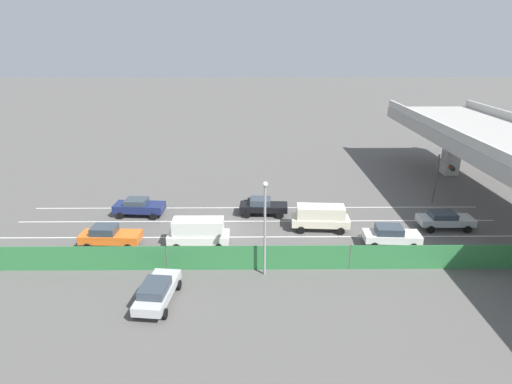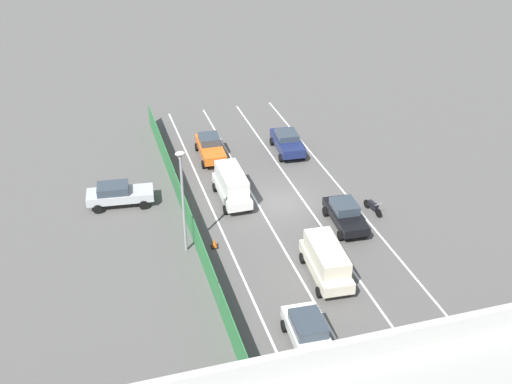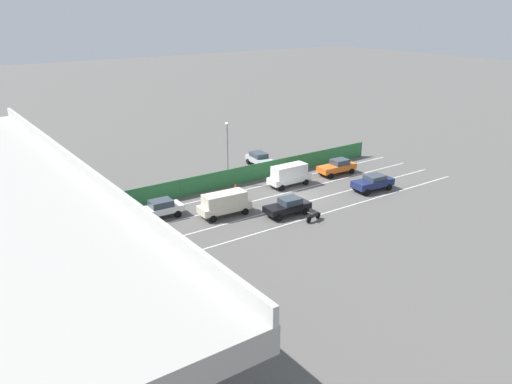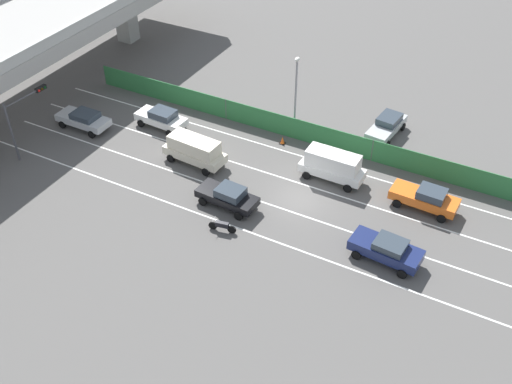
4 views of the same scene
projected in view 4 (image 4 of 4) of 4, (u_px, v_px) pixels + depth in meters
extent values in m
plane|color=#565451|center=(299.00, 198.00, 43.48)|extent=(300.00, 300.00, 0.00)
cube|color=silver|center=(223.00, 222.00, 41.44)|extent=(0.14, 42.99, 0.01)
cube|color=silver|center=(245.00, 196.00, 43.65)|extent=(0.14, 42.99, 0.01)
cube|color=silver|center=(266.00, 172.00, 45.86)|extent=(0.14, 42.99, 0.01)
cube|color=silver|center=(284.00, 151.00, 48.08)|extent=(0.14, 42.99, 0.01)
cube|color=#A09E99|center=(3.00, 41.00, 49.51)|extent=(48.58, 10.91, 1.30)
cube|color=#B2B2AD|center=(48.00, 42.00, 46.90)|extent=(48.58, 0.30, 0.90)
cube|color=#A09E99|center=(126.00, 15.00, 62.34)|extent=(1.66, 1.66, 5.51)
cube|color=#2D753D|center=(296.00, 129.00, 48.87)|extent=(0.06, 38.99, 1.88)
cylinder|color=#4C514C|center=(372.00, 151.00, 46.49)|extent=(0.10, 0.10, 1.88)
cylinder|color=#4C514C|center=(226.00, 109.00, 51.25)|extent=(0.10, 0.10, 1.88)
cylinder|color=#4C514C|center=(105.00, 75.00, 56.02)|extent=(0.10, 0.10, 1.88)
cube|color=white|center=(161.00, 119.00, 50.36)|extent=(1.97, 4.48, 0.59)
cube|color=#333D47|center=(163.00, 114.00, 49.89)|extent=(1.64, 2.09, 0.58)
cylinder|color=black|center=(141.00, 123.00, 50.66)|extent=(0.25, 0.65, 0.64)
cylinder|color=black|center=(154.00, 114.00, 51.83)|extent=(0.25, 0.65, 0.64)
cylinder|color=black|center=(170.00, 134.00, 49.46)|extent=(0.25, 0.65, 0.64)
cylinder|color=black|center=(182.00, 124.00, 50.63)|extent=(0.25, 0.65, 0.64)
cube|color=navy|center=(386.00, 250.00, 38.18)|extent=(2.19, 4.67, 0.69)
cube|color=#333D47|center=(391.00, 245.00, 37.72)|extent=(1.77, 2.05, 0.46)
cylinder|color=black|center=(356.00, 255.00, 38.53)|extent=(0.27, 0.65, 0.64)
cylinder|color=black|center=(368.00, 238.00, 39.75)|extent=(0.27, 0.65, 0.64)
cylinder|color=black|center=(402.00, 274.00, 37.24)|extent=(0.27, 0.65, 0.64)
cylinder|color=black|center=(413.00, 256.00, 38.45)|extent=(0.27, 0.65, 0.64)
cube|color=#B7BABC|center=(83.00, 120.00, 50.27)|extent=(1.85, 4.61, 0.57)
cube|color=#333D47|center=(85.00, 115.00, 49.84)|extent=(1.62, 2.10, 0.46)
cylinder|color=black|center=(62.00, 125.00, 50.50)|extent=(0.22, 0.64, 0.64)
cylinder|color=black|center=(77.00, 114.00, 51.76)|extent=(0.22, 0.64, 0.64)
cylinder|color=black|center=(92.00, 134.00, 49.35)|extent=(0.22, 0.64, 0.64)
cylinder|color=black|center=(106.00, 124.00, 50.60)|extent=(0.22, 0.64, 0.64)
cube|color=beige|center=(195.00, 154.00, 46.36)|extent=(2.17, 5.01, 0.66)
cube|color=beige|center=(194.00, 145.00, 45.83)|extent=(1.89, 4.12, 1.02)
cylinder|color=black|center=(171.00, 158.00, 46.75)|extent=(0.26, 0.65, 0.64)
cylinder|color=black|center=(185.00, 147.00, 47.97)|extent=(0.26, 0.65, 0.64)
cylinder|color=black|center=(206.00, 172.00, 45.37)|extent=(0.26, 0.65, 0.64)
cylinder|color=black|center=(220.00, 160.00, 46.59)|extent=(0.26, 0.65, 0.64)
cube|color=silver|center=(332.00, 170.00, 44.75)|extent=(1.78, 4.81, 0.64)
cube|color=silver|center=(333.00, 160.00, 44.17)|extent=(1.56, 3.95, 1.20)
cylinder|color=black|center=(307.00, 175.00, 45.05)|extent=(0.22, 0.64, 0.64)
cylinder|color=black|center=(316.00, 163.00, 46.25)|extent=(0.22, 0.64, 0.64)
cylinder|color=black|center=(348.00, 188.00, 43.84)|extent=(0.22, 0.64, 0.64)
cylinder|color=black|center=(356.00, 175.00, 45.04)|extent=(0.22, 0.64, 0.64)
cube|color=orange|center=(424.00, 199.00, 42.16)|extent=(1.93, 4.74, 0.66)
cube|color=#333D47|center=(432.00, 194.00, 41.59)|extent=(1.60, 1.93, 0.58)
cylinder|color=black|center=(397.00, 203.00, 42.51)|extent=(0.25, 0.65, 0.64)
cylinder|color=black|center=(405.00, 190.00, 43.68)|extent=(0.25, 0.65, 0.64)
cylinder|color=black|center=(441.00, 219.00, 41.26)|extent=(0.25, 0.65, 0.64)
cylinder|color=black|center=(449.00, 204.00, 42.42)|extent=(0.25, 0.65, 0.64)
cube|color=black|center=(227.00, 197.00, 42.37)|extent=(1.99, 4.51, 0.56)
cube|color=#333D47|center=(230.00, 192.00, 41.90)|extent=(1.64, 1.95, 0.58)
cylinder|color=black|center=(203.00, 201.00, 42.68)|extent=(0.26, 0.65, 0.64)
cylinder|color=black|center=(217.00, 188.00, 43.84)|extent=(0.26, 0.65, 0.64)
cylinder|color=black|center=(239.00, 216.00, 41.46)|extent=(0.26, 0.65, 0.64)
cylinder|color=black|center=(252.00, 202.00, 42.62)|extent=(0.26, 0.65, 0.64)
cylinder|color=black|center=(213.00, 226.00, 40.73)|extent=(0.21, 0.61, 0.60)
cylinder|color=black|center=(232.00, 230.00, 40.42)|extent=(0.21, 0.61, 0.60)
cube|color=black|center=(222.00, 225.00, 40.40)|extent=(0.45, 0.95, 0.36)
cylinder|color=#B2B2B2|center=(214.00, 219.00, 40.32)|extent=(0.60, 0.14, 0.03)
cube|color=#B2B5B7|center=(386.00, 127.00, 49.36)|extent=(4.71, 2.24, 0.58)
cube|color=#333D47|center=(389.00, 119.00, 49.30)|extent=(2.26, 1.77, 0.55)
cylinder|color=black|center=(387.00, 144.00, 48.26)|extent=(0.66, 0.29, 0.64)
cylinder|color=black|center=(367.00, 137.00, 49.03)|extent=(0.66, 0.29, 0.64)
cylinder|color=black|center=(403.00, 127.00, 50.25)|extent=(0.66, 0.29, 0.64)
cylinder|color=black|center=(383.00, 120.00, 51.02)|extent=(0.66, 0.29, 0.64)
cylinder|color=#47474C|center=(12.00, 133.00, 45.56)|extent=(0.18, 0.18, 4.99)
cylinder|color=#47474C|center=(25.00, 97.00, 45.42)|extent=(3.79, 0.45, 0.12)
cube|color=black|center=(41.00, 88.00, 46.42)|extent=(0.98, 0.36, 0.32)
sphere|color=red|center=(39.00, 91.00, 46.15)|extent=(0.20, 0.20, 0.20)
sphere|color=#3B2806|center=(42.00, 89.00, 46.35)|extent=(0.20, 0.20, 0.20)
sphere|color=black|center=(45.00, 87.00, 46.54)|extent=(0.20, 0.20, 0.20)
cylinder|color=gray|center=(295.00, 99.00, 48.01)|extent=(0.16, 0.16, 6.51)
ellipsoid|color=silver|center=(297.00, 59.00, 45.85)|extent=(0.60, 0.36, 0.28)
cone|color=orange|center=(283.00, 140.00, 48.71)|extent=(0.36, 0.36, 0.63)
cube|color=black|center=(282.00, 143.00, 48.89)|extent=(0.47, 0.47, 0.03)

